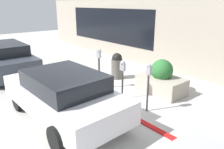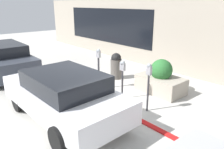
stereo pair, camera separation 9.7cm
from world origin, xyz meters
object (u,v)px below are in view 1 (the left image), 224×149
(parking_meter_middle, at_px, (99,62))
(parked_car_middle, at_px, (63,94))
(planter_box, at_px, (161,80))
(parking_meter_nearest, at_px, (148,79))
(parking_meter_second, at_px, (123,71))
(parked_car_rear, at_px, (5,58))
(trash_bin, at_px, (117,66))

(parking_meter_middle, relative_size, parked_car_middle, 0.37)
(parking_meter_middle, distance_m, planter_box, 2.37)
(parking_meter_nearest, relative_size, parked_car_middle, 0.35)
(parking_meter_second, height_order, parked_car_rear, parked_car_rear)
(planter_box, bearing_deg, parked_car_middle, 80.81)
(parking_meter_middle, distance_m, trash_bin, 1.49)
(parking_meter_nearest, height_order, parked_car_middle, parking_meter_nearest)
(parking_meter_second, xyz_separation_m, planter_box, (-0.49, -1.46, -0.51))
(parking_meter_second, bearing_deg, planter_box, -108.66)
(parking_meter_second, xyz_separation_m, parked_car_middle, (0.09, 2.15, -0.25))
(parking_meter_nearest, xyz_separation_m, parked_car_middle, (1.24, 2.11, -0.28))
(planter_box, bearing_deg, parking_meter_second, 71.34)
(trash_bin, bearing_deg, parking_meter_second, 143.93)
(parking_meter_second, bearing_deg, parking_meter_middle, 2.32)
(parking_meter_middle, xyz_separation_m, trash_bin, (0.48, -1.31, -0.51))
(parking_meter_nearest, bearing_deg, parking_meter_middle, 0.38)
(parked_car_rear, xyz_separation_m, trash_bin, (-3.51, -3.57, -0.23))
(parking_meter_second, bearing_deg, parked_car_rear, 23.81)
(parking_meter_nearest, relative_size, parking_meter_middle, 0.96)
(parking_meter_second, distance_m, parked_car_rear, 5.72)
(parking_meter_middle, bearing_deg, planter_box, -139.03)
(parking_meter_nearest, height_order, parked_car_rear, parking_meter_nearest)
(parked_car_rear, bearing_deg, parked_car_middle, -177.29)
(trash_bin, bearing_deg, planter_box, -174.92)
(parking_meter_second, height_order, trash_bin, parking_meter_second)
(parked_car_middle, xyz_separation_m, parked_car_rear, (5.14, 0.16, 0.06))
(parked_car_rear, bearing_deg, trash_bin, -133.63)
(parking_meter_nearest, xyz_separation_m, trash_bin, (2.87, -1.29, -0.45))
(parking_meter_middle, height_order, planter_box, parking_meter_middle)
(parking_meter_middle, relative_size, trash_bin, 1.39)
(parking_meter_middle, distance_m, parked_car_rear, 4.59)
(planter_box, distance_m, parked_car_rear, 6.86)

